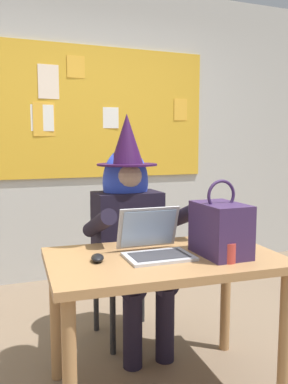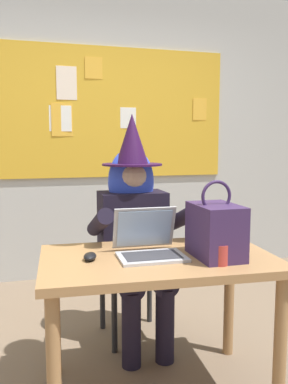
{
  "view_description": "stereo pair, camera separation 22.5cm",
  "coord_description": "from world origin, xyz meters",
  "px_view_note": "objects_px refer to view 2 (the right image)",
  "views": [
    {
      "loc": [
        -0.84,
        -1.81,
        1.27
      ],
      "look_at": [
        -0.03,
        0.27,
        1.0
      ],
      "focal_mm": 37.76,
      "sensor_mm": 36.0,
      "label": 1
    },
    {
      "loc": [
        -0.63,
        -1.88,
        1.27
      ],
      "look_at": [
        -0.03,
        0.27,
        1.0
      ],
      "focal_mm": 37.76,
      "sensor_mm": 36.0,
      "label": 2
    }
  ],
  "objects_px": {
    "desk_main": "(158,277)",
    "laptop": "(149,245)",
    "person_costumed": "(135,220)",
    "handbag": "(216,230)",
    "coffee_mug": "(220,254)",
    "chair_at_desk": "(130,260)",
    "computer_mouse": "(90,256)"
  },
  "relations": [
    {
      "from": "desk_main",
      "to": "laptop",
      "type": "height_order",
      "value": "laptop"
    },
    {
      "from": "person_costumed",
      "to": "handbag",
      "type": "height_order",
      "value": "person_costumed"
    },
    {
      "from": "person_costumed",
      "to": "handbag",
      "type": "bearing_deg",
      "value": 19.35
    },
    {
      "from": "laptop",
      "to": "coffee_mug",
      "type": "relative_size",
      "value": 3.47
    },
    {
      "from": "desk_main",
      "to": "laptop",
      "type": "xyz_separation_m",
      "value": [
        -0.04,
        0.03,
        0.16
      ]
    },
    {
      "from": "chair_at_desk",
      "to": "laptop",
      "type": "xyz_separation_m",
      "value": [
        -0.06,
        -0.68,
        0.27
      ]
    },
    {
      "from": "desk_main",
      "to": "handbag",
      "type": "height_order",
      "value": "handbag"
    },
    {
      "from": "laptop",
      "to": "handbag",
      "type": "relative_size",
      "value": 0.87
    },
    {
      "from": "laptop",
      "to": "handbag",
      "type": "xyz_separation_m",
      "value": [
        0.3,
        -0.12,
        0.08
      ]
    },
    {
      "from": "person_costumed",
      "to": "computer_mouse",
      "type": "relative_size",
      "value": 13.97
    },
    {
      "from": "person_costumed",
      "to": "coffee_mug",
      "type": "height_order",
      "value": "person_costumed"
    },
    {
      "from": "desk_main",
      "to": "chair_at_desk",
      "type": "xyz_separation_m",
      "value": [
        0.02,
        0.71,
        -0.12
      ]
    },
    {
      "from": "chair_at_desk",
      "to": "coffee_mug",
      "type": "xyz_separation_m",
      "value": [
        0.21,
        -0.91,
        0.27
      ]
    },
    {
      "from": "laptop",
      "to": "handbag",
      "type": "height_order",
      "value": "handbag"
    },
    {
      "from": "computer_mouse",
      "to": "coffee_mug",
      "type": "height_order",
      "value": "coffee_mug"
    },
    {
      "from": "desk_main",
      "to": "chair_at_desk",
      "type": "relative_size",
      "value": 1.33
    },
    {
      "from": "chair_at_desk",
      "to": "handbag",
      "type": "bearing_deg",
      "value": 14.13
    },
    {
      "from": "person_costumed",
      "to": "desk_main",
      "type": "bearing_deg",
      "value": -2.58
    },
    {
      "from": "desk_main",
      "to": "computer_mouse",
      "type": "xyz_separation_m",
      "value": [
        -0.33,
        0.03,
        0.12
      ]
    },
    {
      "from": "person_costumed",
      "to": "handbag",
      "type": "distance_m",
      "value": 0.72
    },
    {
      "from": "chair_at_desk",
      "to": "desk_main",
      "type": "bearing_deg",
      "value": -4.52
    },
    {
      "from": "coffee_mug",
      "to": "person_costumed",
      "type": "bearing_deg",
      "value": 104.35
    },
    {
      "from": "handbag",
      "to": "computer_mouse",
      "type": "bearing_deg",
      "value": 169.12
    },
    {
      "from": "chair_at_desk",
      "to": "computer_mouse",
      "type": "distance_m",
      "value": 0.8
    },
    {
      "from": "person_costumed",
      "to": "coffee_mug",
      "type": "xyz_separation_m",
      "value": [
        0.2,
        -0.79,
        -0.02
      ]
    },
    {
      "from": "laptop",
      "to": "computer_mouse",
      "type": "bearing_deg",
      "value": -177.8
    },
    {
      "from": "laptop",
      "to": "handbag",
      "type": "bearing_deg",
      "value": -19.82
    },
    {
      "from": "person_costumed",
      "to": "laptop",
      "type": "bearing_deg",
      "value": -6.84
    },
    {
      "from": "chair_at_desk",
      "to": "computer_mouse",
      "type": "xyz_separation_m",
      "value": [
        -0.36,
        -0.68,
        0.24
      ]
    },
    {
      "from": "person_costumed",
      "to": "chair_at_desk",
      "type": "bearing_deg",
      "value": -178.22
    },
    {
      "from": "desk_main",
      "to": "person_costumed",
      "type": "height_order",
      "value": "person_costumed"
    },
    {
      "from": "desk_main",
      "to": "coffee_mug",
      "type": "height_order",
      "value": "coffee_mug"
    }
  ]
}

